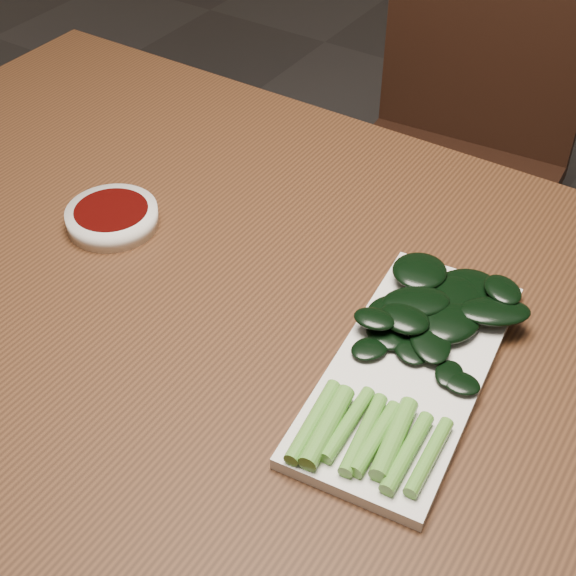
{
  "coord_description": "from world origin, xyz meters",
  "views": [
    {
      "loc": [
        0.37,
        -0.54,
        1.36
      ],
      "look_at": [
        0.0,
        0.02,
        0.76
      ],
      "focal_mm": 50.0,
      "sensor_mm": 36.0,
      "label": 1
    }
  ],
  "objects": [
    {
      "name": "sauce_bowl",
      "position": [
        -0.25,
        0.01,
        0.76
      ],
      "size": [
        0.11,
        0.11,
        0.02
      ],
      "color": "silver",
      "rests_on": "table"
    },
    {
      "name": "chair_far",
      "position": [
        -0.11,
        0.81,
        0.49
      ],
      "size": [
        0.45,
        0.45,
        0.89
      ],
      "rotation": [
        0.0,
        0.0,
        0.08
      ],
      "color": "black",
      "rests_on": "ground"
    },
    {
      "name": "serving_plate",
      "position": [
        0.17,
        -0.02,
        0.76
      ],
      "size": [
        0.18,
        0.34,
        0.01
      ],
      "rotation": [
        0.0,
        0.0,
        0.11
      ],
      "color": "silver",
      "rests_on": "table"
    },
    {
      "name": "table",
      "position": [
        0.0,
        0.0,
        0.68
      ],
      "size": [
        1.4,
        0.8,
        0.75
      ],
      "color": "#402412",
      "rests_on": "ground"
    },
    {
      "name": "gai_lan",
      "position": [
        0.17,
        0.03,
        0.77
      ],
      "size": [
        0.18,
        0.35,
        0.03
      ],
      "color": "#5A9B35",
      "rests_on": "serving_plate"
    }
  ]
}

